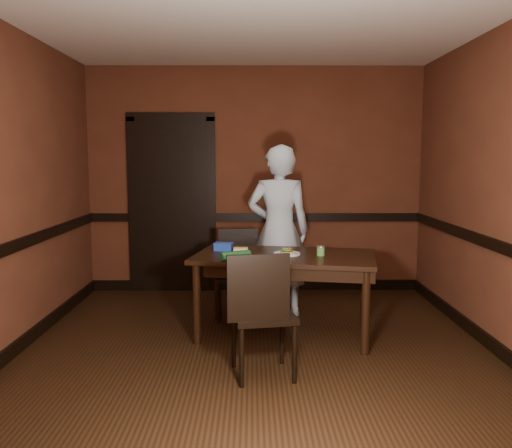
{
  "coord_description": "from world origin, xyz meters",
  "views": [
    {
      "loc": [
        -0.04,
        -4.3,
        1.62
      ],
      "look_at": [
        0.0,
        0.35,
        1.05
      ],
      "focal_mm": 38.0,
      "sensor_mm": 36.0,
      "label": 1
    }
  ],
  "objects_px": {
    "cheese_saucer": "(241,251)",
    "food_tub": "(224,247)",
    "person": "(279,231)",
    "chair_far": "(236,275)",
    "dining_table": "(284,295)",
    "chair_near": "(263,313)",
    "sauce_jar": "(321,251)",
    "sandwich_plate": "(287,253)"
  },
  "relations": [
    {
      "from": "cheese_saucer",
      "to": "food_tub",
      "type": "distance_m",
      "value": 0.24
    },
    {
      "from": "chair_far",
      "to": "cheese_saucer",
      "type": "bearing_deg",
      "value": -88.94
    },
    {
      "from": "sauce_jar",
      "to": "dining_table",
      "type": "bearing_deg",
      "value": 169.24
    },
    {
      "from": "chair_far",
      "to": "chair_near",
      "type": "distance_m",
      "value": 1.49
    },
    {
      "from": "person",
      "to": "cheese_saucer",
      "type": "height_order",
      "value": "person"
    },
    {
      "from": "dining_table",
      "to": "sauce_jar",
      "type": "height_order",
      "value": "sauce_jar"
    },
    {
      "from": "cheese_saucer",
      "to": "person",
      "type": "bearing_deg",
      "value": 59.37
    },
    {
      "from": "dining_table",
      "to": "person",
      "type": "height_order",
      "value": "person"
    },
    {
      "from": "dining_table",
      "to": "cheese_saucer",
      "type": "bearing_deg",
      "value": -175.71
    },
    {
      "from": "dining_table",
      "to": "sandwich_plate",
      "type": "relative_size",
      "value": 6.67
    },
    {
      "from": "person",
      "to": "food_tub",
      "type": "height_order",
      "value": "person"
    },
    {
      "from": "dining_table",
      "to": "person",
      "type": "bearing_deg",
      "value": 102.48
    },
    {
      "from": "chair_near",
      "to": "cheese_saucer",
      "type": "bearing_deg",
      "value": -89.48
    },
    {
      "from": "dining_table",
      "to": "food_tub",
      "type": "height_order",
      "value": "food_tub"
    },
    {
      "from": "cheese_saucer",
      "to": "food_tub",
      "type": "relative_size",
      "value": 0.89
    },
    {
      "from": "chair_far",
      "to": "cheese_saucer",
      "type": "height_order",
      "value": "chair_far"
    },
    {
      "from": "chair_near",
      "to": "chair_far",
      "type": "bearing_deg",
      "value": -91.05
    },
    {
      "from": "sandwich_plate",
      "to": "food_tub",
      "type": "distance_m",
      "value": 0.63
    },
    {
      "from": "dining_table",
      "to": "chair_near",
      "type": "relative_size",
      "value": 1.68
    },
    {
      "from": "chair_near",
      "to": "sauce_jar",
      "type": "bearing_deg",
      "value": -132.1
    },
    {
      "from": "dining_table",
      "to": "food_tub",
      "type": "relative_size",
      "value": 8.28
    },
    {
      "from": "chair_near",
      "to": "person",
      "type": "bearing_deg",
      "value": -107.16
    },
    {
      "from": "person",
      "to": "cheese_saucer",
      "type": "relative_size",
      "value": 10.12
    },
    {
      "from": "dining_table",
      "to": "sauce_jar",
      "type": "distance_m",
      "value": 0.53
    },
    {
      "from": "dining_table",
      "to": "chair_far",
      "type": "bearing_deg",
      "value": 140.18
    },
    {
      "from": "chair_near",
      "to": "sauce_jar",
      "type": "relative_size",
      "value": 10.79
    },
    {
      "from": "person",
      "to": "food_tub",
      "type": "bearing_deg",
      "value": 42.59
    },
    {
      "from": "chair_far",
      "to": "food_tub",
      "type": "height_order",
      "value": "chair_far"
    },
    {
      "from": "chair_near",
      "to": "food_tub",
      "type": "distance_m",
      "value": 1.23
    },
    {
      "from": "chair_near",
      "to": "cheese_saucer",
      "type": "height_order",
      "value": "chair_near"
    },
    {
      "from": "cheese_saucer",
      "to": "sauce_jar",
      "type": "bearing_deg",
      "value": -8.32
    },
    {
      "from": "chair_near",
      "to": "sandwich_plate",
      "type": "distance_m",
      "value": 0.99
    },
    {
      "from": "chair_far",
      "to": "sandwich_plate",
      "type": "relative_size",
      "value": 3.7
    },
    {
      "from": "dining_table",
      "to": "sandwich_plate",
      "type": "xyz_separation_m",
      "value": [
        0.02,
        -0.01,
        0.39
      ]
    },
    {
      "from": "food_tub",
      "to": "sandwich_plate",
      "type": "bearing_deg",
      "value": -10.43
    },
    {
      "from": "chair_far",
      "to": "sauce_jar",
      "type": "relative_size",
      "value": 10.06
    },
    {
      "from": "dining_table",
      "to": "cheese_saucer",
      "type": "height_order",
      "value": "cheese_saucer"
    },
    {
      "from": "dining_table",
      "to": "food_tub",
      "type": "bearing_deg",
      "value": 169.76
    },
    {
      "from": "chair_near",
      "to": "sandwich_plate",
      "type": "bearing_deg",
      "value": -114.73
    },
    {
      "from": "chair_far",
      "to": "cheese_saucer",
      "type": "xyz_separation_m",
      "value": [
        0.06,
        -0.51,
        0.33
      ]
    },
    {
      "from": "sandwich_plate",
      "to": "food_tub",
      "type": "relative_size",
      "value": 1.24
    },
    {
      "from": "sandwich_plate",
      "to": "person",
      "type": "bearing_deg",
      "value": 93.46
    }
  ]
}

